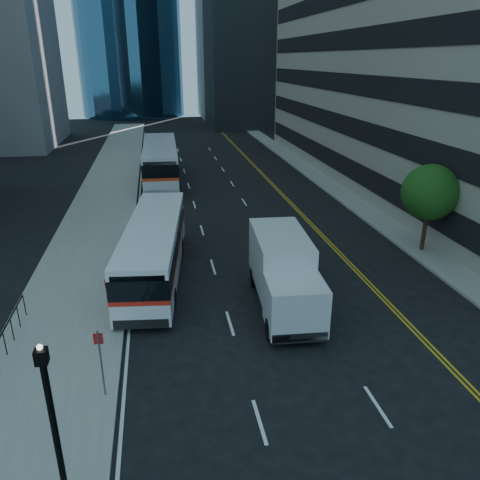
{
  "coord_description": "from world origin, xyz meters",
  "views": [
    {
      "loc": [
        -6.17,
        -15.43,
        10.73
      ],
      "look_at": [
        -2.58,
        4.68,
        2.8
      ],
      "focal_mm": 35.0,
      "sensor_mm": 36.0,
      "label": 1
    }
  ],
  "objects_px": {
    "bus_rear": "(161,161)",
    "box_truck": "(284,273)",
    "lamp_post": "(53,420)",
    "street_tree": "(430,192)",
    "bus_front": "(154,247)"
  },
  "relations": [
    {
      "from": "bus_rear",
      "to": "box_truck",
      "type": "xyz_separation_m",
      "value": [
        4.99,
        -25.22,
        -0.17
      ]
    },
    {
      "from": "bus_rear",
      "to": "box_truck",
      "type": "relative_size",
      "value": 1.94
    },
    {
      "from": "street_tree",
      "to": "bus_front",
      "type": "bearing_deg",
      "value": -177.81
    },
    {
      "from": "street_tree",
      "to": "box_truck",
      "type": "relative_size",
      "value": 0.73
    },
    {
      "from": "box_truck",
      "to": "bus_front",
      "type": "bearing_deg",
      "value": 146.75
    },
    {
      "from": "lamp_post",
      "to": "bus_rear",
      "type": "height_order",
      "value": "lamp_post"
    },
    {
      "from": "street_tree",
      "to": "bus_front",
      "type": "height_order",
      "value": "street_tree"
    },
    {
      "from": "street_tree",
      "to": "bus_rear",
      "type": "xyz_separation_m",
      "value": [
        -14.85,
        20.28,
        -1.75
      ]
    },
    {
      "from": "street_tree",
      "to": "lamp_post",
      "type": "distance_m",
      "value": 22.82
    },
    {
      "from": "lamp_post",
      "to": "box_truck",
      "type": "bearing_deg",
      "value": 48.06
    },
    {
      "from": "lamp_post",
      "to": "box_truck",
      "type": "distance_m",
      "value": 12.22
    },
    {
      "from": "bus_rear",
      "to": "box_truck",
      "type": "bearing_deg",
      "value": -77.65
    },
    {
      "from": "street_tree",
      "to": "lamp_post",
      "type": "height_order",
      "value": "street_tree"
    },
    {
      "from": "bus_front",
      "to": "box_truck",
      "type": "distance_m",
      "value": 7.2
    },
    {
      "from": "box_truck",
      "to": "street_tree",
      "type": "bearing_deg",
      "value": 30.5
    }
  ]
}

